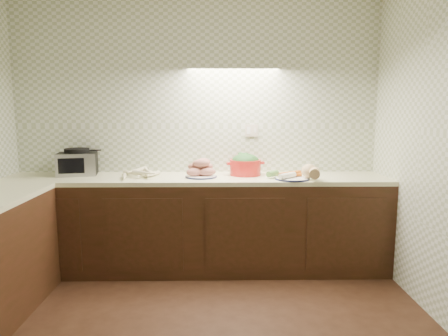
{
  "coord_description": "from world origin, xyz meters",
  "views": [
    {
      "loc": [
        0.21,
        -2.21,
        1.53
      ],
      "look_at": [
        0.27,
        1.25,
        1.02
      ],
      "focal_mm": 32.0,
      "sensor_mm": 36.0,
      "label": 1
    }
  ],
  "objects_px": {
    "veg_plate": "(300,174)",
    "dutch_oven": "(245,165)",
    "toaster_oven": "(77,163)",
    "parsnip_pile": "(148,174)",
    "sweet_potato_plate": "(201,170)",
    "onion_bowl": "(204,171)"
  },
  "relations": [
    {
      "from": "onion_bowl",
      "to": "veg_plate",
      "type": "bearing_deg",
      "value": -17.85
    },
    {
      "from": "onion_bowl",
      "to": "dutch_oven",
      "type": "bearing_deg",
      "value": -3.61
    },
    {
      "from": "parsnip_pile",
      "to": "toaster_oven",
      "type": "bearing_deg",
      "value": 166.51
    },
    {
      "from": "sweet_potato_plate",
      "to": "veg_plate",
      "type": "height_order",
      "value": "sweet_potato_plate"
    },
    {
      "from": "parsnip_pile",
      "to": "dutch_oven",
      "type": "height_order",
      "value": "dutch_oven"
    },
    {
      "from": "onion_bowl",
      "to": "dutch_oven",
      "type": "relative_size",
      "value": 0.38
    },
    {
      "from": "dutch_oven",
      "to": "toaster_oven",
      "type": "bearing_deg",
      "value": 170.53
    },
    {
      "from": "toaster_oven",
      "to": "onion_bowl",
      "type": "height_order",
      "value": "toaster_oven"
    },
    {
      "from": "parsnip_pile",
      "to": "sweet_potato_plate",
      "type": "relative_size",
      "value": 1.32
    },
    {
      "from": "sweet_potato_plate",
      "to": "dutch_oven",
      "type": "distance_m",
      "value": 0.44
    },
    {
      "from": "toaster_oven",
      "to": "onion_bowl",
      "type": "distance_m",
      "value": 1.23
    },
    {
      "from": "toaster_oven",
      "to": "veg_plate",
      "type": "bearing_deg",
      "value": -19.14
    },
    {
      "from": "sweet_potato_plate",
      "to": "onion_bowl",
      "type": "relative_size",
      "value": 2.08
    },
    {
      "from": "veg_plate",
      "to": "dutch_oven",
      "type": "bearing_deg",
      "value": 151.59
    },
    {
      "from": "toaster_oven",
      "to": "veg_plate",
      "type": "distance_m",
      "value": 2.12
    },
    {
      "from": "parsnip_pile",
      "to": "veg_plate",
      "type": "bearing_deg",
      "value": -5.14
    },
    {
      "from": "toaster_oven",
      "to": "dutch_oven",
      "type": "height_order",
      "value": "toaster_oven"
    },
    {
      "from": "parsnip_pile",
      "to": "onion_bowl",
      "type": "distance_m",
      "value": 0.54
    },
    {
      "from": "parsnip_pile",
      "to": "sweet_potato_plate",
      "type": "bearing_deg",
      "value": 2.25
    },
    {
      "from": "toaster_oven",
      "to": "veg_plate",
      "type": "height_order",
      "value": "toaster_oven"
    },
    {
      "from": "toaster_oven",
      "to": "sweet_potato_plate",
      "type": "bearing_deg",
      "value": -18.27
    },
    {
      "from": "onion_bowl",
      "to": "dutch_oven",
      "type": "xyz_separation_m",
      "value": [
        0.4,
        -0.03,
        0.06
      ]
    }
  ]
}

